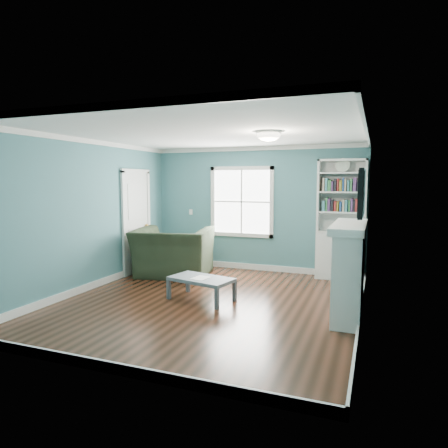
% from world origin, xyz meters
% --- Properties ---
extents(floor, '(5.00, 5.00, 0.00)m').
position_xyz_m(floor, '(0.00, 0.00, 0.00)').
color(floor, black).
rests_on(floor, ground).
extents(room_walls, '(5.00, 5.00, 5.00)m').
position_xyz_m(room_walls, '(0.00, 0.00, 1.58)').
color(room_walls, teal).
rests_on(room_walls, ground).
extents(trim, '(4.50, 5.00, 2.60)m').
position_xyz_m(trim, '(0.00, 0.00, 1.24)').
color(trim, white).
rests_on(trim, ground).
extents(window, '(1.40, 0.06, 1.50)m').
position_xyz_m(window, '(-0.30, 2.49, 1.45)').
color(window, white).
rests_on(window, room_walls).
extents(bookshelf, '(0.90, 0.35, 2.31)m').
position_xyz_m(bookshelf, '(1.77, 2.30, 0.92)').
color(bookshelf, silver).
rests_on(bookshelf, ground).
extents(fireplace, '(0.44, 1.58, 1.30)m').
position_xyz_m(fireplace, '(2.08, 0.20, 0.64)').
color(fireplace, black).
rests_on(fireplace, ground).
extents(tv, '(0.06, 1.10, 0.65)m').
position_xyz_m(tv, '(2.20, 0.20, 1.72)').
color(tv, black).
rests_on(tv, fireplace).
extents(door, '(0.12, 0.98, 2.17)m').
position_xyz_m(door, '(-2.22, 1.40, 1.07)').
color(door, silver).
rests_on(door, ground).
extents(ceiling_fixture, '(0.38, 0.38, 0.15)m').
position_xyz_m(ceiling_fixture, '(0.90, 0.10, 2.55)').
color(ceiling_fixture, white).
rests_on(ceiling_fixture, room_walls).
extents(light_switch, '(0.08, 0.01, 0.12)m').
position_xyz_m(light_switch, '(-1.50, 2.48, 1.20)').
color(light_switch, white).
rests_on(light_switch, room_walls).
extents(recliner, '(1.61, 1.20, 1.27)m').
position_xyz_m(recliner, '(-1.38, 1.40, 0.64)').
color(recliner, '#222C1C').
rests_on(recliner, ground).
extents(coffee_table, '(1.09, 0.75, 0.36)m').
position_xyz_m(coffee_table, '(-0.17, 0.08, 0.32)').
color(coffee_table, '#4C545B').
rests_on(coffee_table, ground).
extents(paper_sheet, '(0.28, 0.33, 0.00)m').
position_xyz_m(paper_sheet, '(-0.16, 0.05, 0.36)').
color(paper_sheet, white).
rests_on(paper_sheet, coffee_table).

